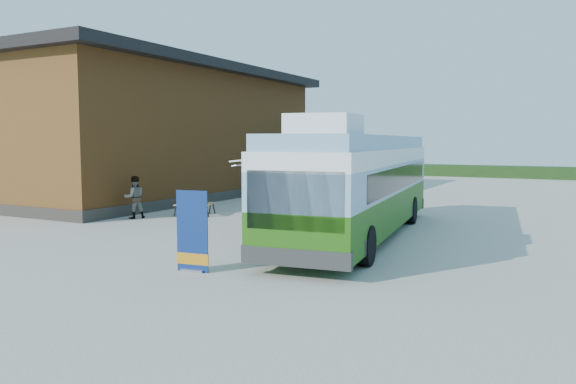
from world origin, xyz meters
The scene contains 10 objects.
ground centered at (0.00, 0.00, 0.00)m, with size 100.00×100.00×0.00m, color #BCB7AD.
barn centered at (-10.50, 10.00, 3.59)m, with size 9.60×21.20×7.50m.
hedge centered at (8.00, 38.00, 0.50)m, with size 40.00×3.00×1.00m, color #264419.
bus centered at (4.32, 2.09, 1.89)m, with size 4.35×13.14×3.97m.
awning centered at (1.87, 1.88, 2.90)m, with size 3.11×4.47×0.52m.
banner centered at (2.47, -4.59, 0.84)m, with size 0.89×0.26×2.04m.
picnic_table centered at (-4.03, 4.01, 0.65)m, with size 1.92×1.82×0.87m.
person_a centered at (-2.27, 6.70, 0.84)m, with size 0.61×0.40×1.68m, color #999999.
person_b centered at (-5.70, 2.07, 0.89)m, with size 0.87×0.68×1.79m, color #999999.
slurry_tanker centered at (-3.18, 16.19, 1.40)m, with size 2.97×6.47×2.44m.
Camera 1 is at (11.03, -15.65, 3.26)m, focal length 35.00 mm.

